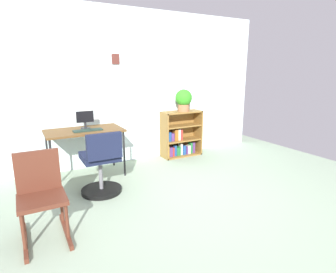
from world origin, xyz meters
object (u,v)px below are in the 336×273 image
at_px(keyboard, 88,130).
at_px(bookshelf_low, 180,136).
at_px(rocking_chair, 41,194).
at_px(monitor, 85,119).
at_px(desk, 84,133).
at_px(office_chair, 101,167).
at_px(potted_plant_on_shelf, 184,99).

relative_size(keyboard, bookshelf_low, 0.49).
bearing_deg(keyboard, rocking_chair, -120.78).
bearing_deg(bookshelf_low, monitor, -175.16).
distance_m(desk, bookshelf_low, 1.80).
relative_size(monitor, office_chair, 0.31).
bearing_deg(monitor, potted_plant_on_shelf, 3.11).
xyz_separation_m(keyboard, bookshelf_low, (1.73, 0.32, -0.35)).
distance_m(desk, office_chair, 0.79).
relative_size(keyboard, potted_plant_on_shelf, 1.03).
height_order(monitor, rocking_chair, monitor).
bearing_deg(rocking_chair, desk, 62.13).
distance_m(monitor, office_chair, 0.94).
relative_size(monitor, potted_plant_on_shelf, 0.67).
relative_size(office_chair, potted_plant_on_shelf, 2.14).
xyz_separation_m(desk, bookshelf_low, (1.76, 0.22, -0.29)).
height_order(desk, rocking_chair, rocking_chair).
height_order(rocking_chair, potted_plant_on_shelf, potted_plant_on_shelf).
bearing_deg(office_chair, potted_plant_on_shelf, 26.81).
bearing_deg(office_chair, rocking_chair, -140.09).
bearing_deg(keyboard, desk, 106.15).
relative_size(bookshelf_low, potted_plant_on_shelf, 2.12).
distance_m(keyboard, rocking_chair, 1.49).
height_order(desk, monitor, monitor).
xyz_separation_m(desk, office_chair, (0.03, -0.73, -0.29)).
distance_m(monitor, bookshelf_low, 1.80).
distance_m(monitor, potted_plant_on_shelf, 1.78).
bearing_deg(bookshelf_low, keyboard, -169.55).
height_order(bookshelf_low, potted_plant_on_shelf, potted_plant_on_shelf).
height_order(keyboard, office_chair, office_chair).
xyz_separation_m(keyboard, office_chair, (-0.00, -0.63, -0.35)).
bearing_deg(bookshelf_low, office_chair, -151.30).
bearing_deg(desk, rocking_chair, -117.87).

